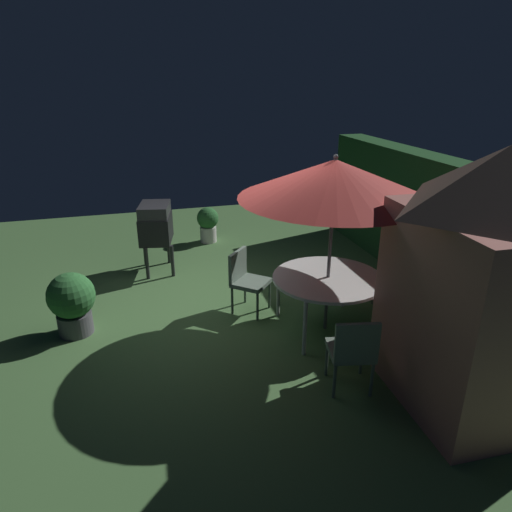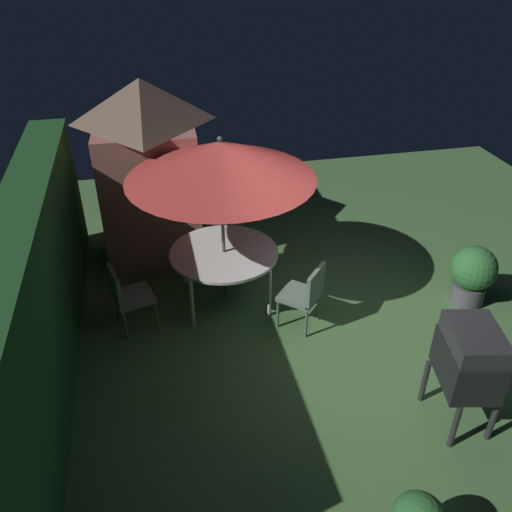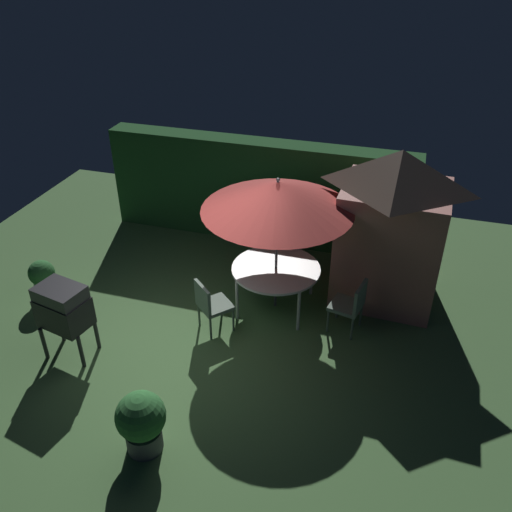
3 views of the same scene
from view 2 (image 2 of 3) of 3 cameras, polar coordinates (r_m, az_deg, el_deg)
ground_plane at (r=7.03m, az=8.64°, el=-7.60°), size 11.00×11.00×0.00m
hedge_backdrop at (r=6.20m, az=-22.58°, el=-4.33°), size 6.05×0.51×2.04m
garden_shed at (r=8.23m, az=-11.48°, el=9.41°), size 1.79×1.55×2.65m
patio_table at (r=7.06m, az=-3.46°, el=0.14°), size 1.45×1.45×0.76m
patio_umbrella at (r=6.45m, az=-3.85°, el=10.24°), size 2.34×2.34×2.34m
bbq_grill at (r=5.68m, az=21.95°, el=-10.19°), size 0.79×0.63×1.20m
chair_near_shed at (r=6.69m, az=5.39°, el=-3.95°), size 0.65×0.65×0.90m
chair_far_side at (r=8.29m, az=-2.98°, el=3.86°), size 0.55×0.55×0.90m
chair_toward_hedge at (r=6.84m, az=-13.74°, el=-3.97°), size 0.56×0.57×0.90m
potted_plant_by_grill at (r=7.68m, az=22.25°, el=-1.74°), size 0.61×0.61×0.86m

